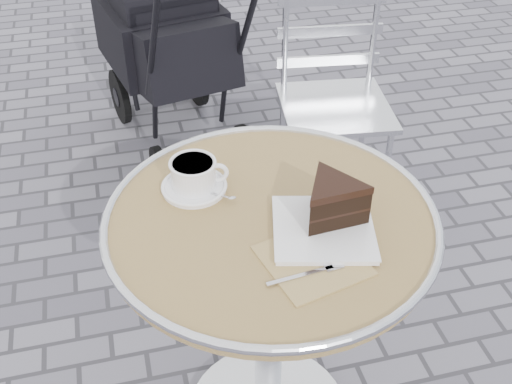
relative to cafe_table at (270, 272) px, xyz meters
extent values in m
cylinder|color=silver|center=(0.00, 0.00, -0.20)|extent=(0.07, 0.07, 0.67)
cylinder|color=tan|center=(0.00, 0.00, 0.15)|extent=(0.70, 0.70, 0.03)
torus|color=silver|center=(0.00, 0.00, 0.16)|extent=(0.72, 0.72, 0.02)
cylinder|color=white|center=(-0.14, 0.14, 0.17)|extent=(0.14, 0.14, 0.01)
cylinder|color=white|center=(-0.14, 0.14, 0.21)|extent=(0.11, 0.11, 0.06)
torus|color=white|center=(-0.09, 0.13, 0.21)|extent=(0.05, 0.02, 0.05)
cylinder|color=beige|center=(-0.14, 0.14, 0.23)|extent=(0.09, 0.09, 0.01)
cube|color=tan|center=(0.04, -0.15, 0.16)|extent=(0.22, 0.22, 0.00)
cube|color=white|center=(0.09, -0.07, 0.17)|extent=(0.24, 0.24, 0.01)
cylinder|color=silver|center=(0.30, 0.73, -0.35)|extent=(0.02, 0.02, 0.43)
cylinder|color=silver|center=(0.62, 0.68, -0.35)|extent=(0.02, 0.02, 0.43)
cylinder|color=silver|center=(0.34, 1.05, -0.35)|extent=(0.02, 0.02, 0.43)
cylinder|color=silver|center=(0.66, 1.01, -0.35)|extent=(0.02, 0.02, 0.43)
cube|color=silver|center=(0.48, 0.87, -0.13)|extent=(0.43, 0.43, 0.02)
cube|color=black|center=(-0.01, 1.48, -0.13)|extent=(0.50, 0.67, 0.37)
cylinder|color=black|center=(-0.15, 1.17, -0.49)|extent=(0.06, 0.17, 0.16)
cylinder|color=black|center=(0.23, 1.25, -0.49)|extent=(0.06, 0.17, 0.16)
cylinder|color=black|center=(-0.26, 1.71, -0.44)|extent=(0.08, 0.26, 0.25)
cylinder|color=black|center=(0.12, 1.79, -0.44)|extent=(0.08, 0.26, 0.25)
camera|label=1|loc=(-0.29, -1.00, 1.04)|focal=45.00mm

